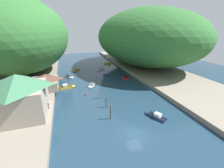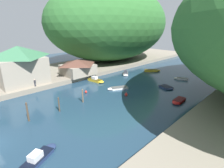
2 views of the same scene
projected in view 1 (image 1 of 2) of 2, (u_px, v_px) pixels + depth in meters
The scene contains 23 objects.
water_surface at pixel (98, 81), 53.64m from camera, with size 130.00×130.00×0.00m, color #1E384C.
left_bank at pixel (18, 88), 46.29m from camera, with size 22.00×120.00×1.12m.
right_bank at pixel (159, 73), 60.60m from camera, with size 22.00×120.00×1.12m.
hillside_left at pixel (18, 36), 56.13m from camera, with size 36.32×50.85×27.65m.
hillside_right at pixel (147, 37), 68.95m from camera, with size 43.40×60.76×25.21m.
waterfront_building at pixel (19, 95), 29.30m from camera, with size 9.95×10.72×8.73m.
boathouse_shed at pixel (44, 82), 43.24m from camera, with size 7.96×8.63×4.23m.
boat_near_quay at pixel (92, 85), 49.36m from camera, with size 3.63×5.08×0.42m.
boat_far_upstream at pixel (67, 87), 47.31m from camera, with size 5.15×1.99×1.35m.
boat_red_skiff at pixel (108, 75), 59.44m from camera, with size 3.86×3.08×0.42m.
boat_small_dinghy at pixel (108, 64), 78.06m from camera, with size 3.46×3.72×0.70m.
boat_moored_right at pixel (100, 69), 67.42m from camera, with size 3.78×2.45×0.55m.
boat_navy_launch at pixel (155, 116), 31.92m from camera, with size 3.40×5.11×1.20m.
boat_cabin_cruiser at pixel (69, 77), 57.02m from camera, with size 3.65×3.88×1.32m.
boat_white_cruiser at pixel (126, 78), 55.82m from camera, with size 1.67×3.82×0.55m.
boat_mid_channel at pixel (76, 70), 66.58m from camera, with size 4.48×4.69×0.67m.
mooring_post_nearest at pixel (111, 112), 30.90m from camera, with size 0.26×0.26×3.19m.
mooring_post_second at pixel (106, 102), 35.59m from camera, with size 0.23×0.23×2.67m.
mooring_post_middle at pixel (100, 94), 40.10m from camera, with size 0.25×0.25×2.70m.
channel_buoy_near at pixel (85, 94), 42.45m from camera, with size 0.54×0.54×0.80m.
channel_buoy_far at pixel (106, 85), 48.93m from camera, with size 0.64×0.64×0.96m.
person_on_quay at pixel (48, 105), 32.80m from camera, with size 0.26×0.40×1.69m.
person_by_boathouse at pixel (45, 110), 30.75m from camera, with size 0.23×0.38×1.69m.
Camera 1 is at (-10.57, -19.66, 18.03)m, focal length 24.00 mm.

